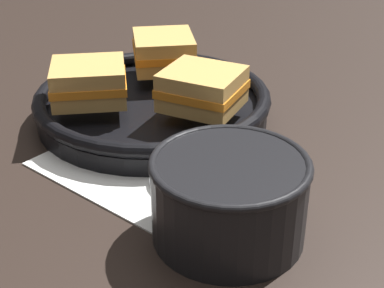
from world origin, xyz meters
name	(u,v)px	position (x,y,z in m)	size (l,w,h in m)	color
ground_plane	(168,183)	(0.00, 0.00, 0.00)	(4.00, 4.00, 0.00)	black
napkin	(152,162)	(-0.04, 0.02, 0.00)	(0.23, 0.20, 0.00)	white
soup_bowl	(229,194)	(0.10, -0.03, 0.05)	(0.15, 0.15, 0.08)	black
spoon	(156,175)	(-0.01, 0.00, 0.01)	(0.15, 0.08, 0.01)	#B7B7BC
skillet	(153,105)	(-0.12, 0.10, 0.02)	(0.30, 0.30, 0.04)	black
sandwich_near_left	(89,82)	(-0.16, 0.03, 0.07)	(0.12, 0.12, 0.05)	tan
sandwich_near_right	(202,89)	(-0.04, 0.10, 0.07)	(0.11, 0.10, 0.05)	tan
sandwich_far_left	(164,51)	(-0.17, 0.16, 0.07)	(0.12, 0.12, 0.05)	tan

